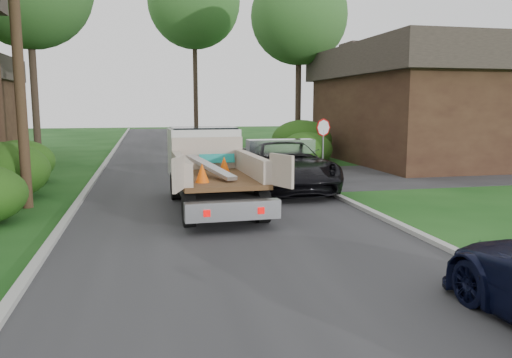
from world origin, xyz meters
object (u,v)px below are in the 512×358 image
at_px(tree_center_far, 194,2).
at_px(black_pickup, 283,165).
at_px(tree_right_far, 299,16).
at_px(stop_sign, 323,135).
at_px(utility_pole, 16,28).
at_px(flatbed_truck, 208,163).
at_px(house_right, 428,103).

height_order(tree_center_far, black_pickup, tree_center_far).
bearing_deg(tree_right_far, black_pickup, -109.24).
bearing_deg(stop_sign, utility_pole, -159.38).
bearing_deg(black_pickup, tree_center_far, 93.57).
bearing_deg(tree_right_far, utility_pole, -130.84).
xyz_separation_m(stop_sign, black_pickup, (-2.37, -2.39, -0.91)).
xyz_separation_m(tree_center_far, black_pickup, (0.83, -23.39, -10.11)).
bearing_deg(flatbed_truck, tree_right_far, 62.11).
distance_m(stop_sign, house_right, 9.37).
xyz_separation_m(house_right, flatbed_truck, (-13.15, -9.45, -1.90)).
distance_m(house_right, flatbed_truck, 16.30).
height_order(tree_right_far, flatbed_truck, tree_right_far).
bearing_deg(utility_pole, tree_center_far, 73.35).
bearing_deg(house_right, tree_right_far, 132.51).
height_order(stop_sign, tree_right_far, tree_right_far).
bearing_deg(flatbed_truck, stop_sign, 38.21).
bearing_deg(tree_right_far, stop_sign, -101.81).
relative_size(house_right, tree_right_far, 1.13).
height_order(house_right, tree_right_far, tree_right_far).
height_order(house_right, black_pickup, house_right).
relative_size(stop_sign, flatbed_truck, 0.40).
bearing_deg(tree_right_far, flatbed_truck, -116.34).
relative_size(utility_pole, tree_center_far, 0.68).
height_order(tree_center_far, flatbed_truck, tree_center_far).
distance_m(tree_right_far, tree_center_far, 11.68).
xyz_separation_m(stop_sign, utility_pole, (-10.68, -4.02, 3.40)).
distance_m(stop_sign, flatbed_truck, 6.98).
bearing_deg(utility_pole, stop_sign, 20.62).
relative_size(tree_right_far, flatbed_truck, 1.86).
distance_m(stop_sign, black_pickup, 3.49).
distance_m(tree_center_far, black_pickup, 25.50).
distance_m(stop_sign, utility_pole, 11.91).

